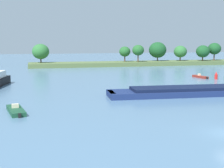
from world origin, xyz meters
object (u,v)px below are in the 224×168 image
object	(u,v)px
fishing_skiff	(16,110)
small_motorboat	(200,77)
cargo_barge	(218,89)
channel_buoy_red	(216,76)

from	to	relation	value
fishing_skiff	small_motorboat	world-z (taller)	fishing_skiff
cargo_barge	fishing_skiff	xyz separation A→B (m)	(-32.87, -6.42, -0.52)
cargo_barge	channel_buoy_red	distance (m)	21.91
cargo_barge	small_motorboat	world-z (taller)	cargo_barge
fishing_skiff	channel_buoy_red	bearing A→B (deg)	29.80
fishing_skiff	channel_buoy_red	xyz separation A→B (m)	(44.08, 25.24, 0.52)
cargo_barge	channel_buoy_red	bearing A→B (deg)	59.24
fishing_skiff	channel_buoy_red	world-z (taller)	channel_buoy_red
channel_buoy_red	cargo_barge	bearing A→B (deg)	-120.76
cargo_barge	small_motorboat	distance (m)	24.12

